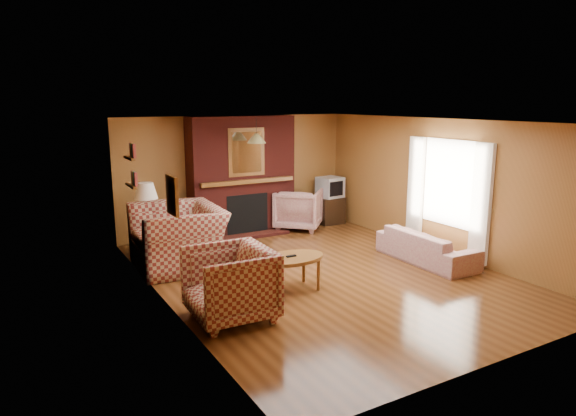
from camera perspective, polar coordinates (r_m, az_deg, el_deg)
floor at (r=8.24m, az=3.85°, el=-7.33°), size 6.50×6.50×0.00m
ceiling at (r=7.78m, az=4.10°, el=9.59°), size 6.50×6.50×0.00m
wall_back at (r=10.74m, az=-5.73°, el=3.77°), size 6.50×0.00×6.50m
wall_front at (r=5.60m, az=22.85°, el=-4.72°), size 6.50×0.00×6.50m
wall_left at (r=6.88m, az=-13.61°, el=-1.13°), size 0.00×6.50×6.50m
wall_right at (r=9.53m, az=16.58°, el=2.29°), size 0.00×6.50×6.50m
fireplace at (r=10.50m, az=-5.14°, el=3.50°), size 2.20×0.82×2.40m
window_right at (r=9.37m, az=17.24°, el=1.64°), size 0.10×1.85×2.00m
bookshelf at (r=8.63m, az=-17.00°, el=4.44°), size 0.09×0.55×0.71m
botanical_print at (r=6.54m, az=-12.73°, el=1.38°), size 0.05×0.40×0.50m
pendant_light at (r=9.80m, az=-3.53°, el=7.74°), size 0.36×0.36×0.48m
plaid_loveseat at (r=8.65m, az=-12.15°, el=-3.15°), size 1.45×1.63×1.01m
plaid_armchair at (r=6.51m, az=-6.48°, el=-8.37°), size 1.05×1.03×0.93m
floral_sofa at (r=9.07m, az=15.15°, el=-4.12°), size 0.76×1.86×0.54m
floral_armchair at (r=10.94m, az=1.18°, el=-0.12°), size 1.31×1.32×0.86m
coffee_table at (r=7.41m, az=0.35°, el=-5.84°), size 1.02×0.63×0.53m
side_table at (r=9.49m, az=-15.25°, el=-3.15°), size 0.51×0.51×0.63m
table_lamp at (r=9.34m, az=-15.48°, el=0.92°), size 0.41×0.41×0.67m
tv_stand at (r=11.50m, az=4.64°, el=-0.23°), size 0.56×0.51×0.59m
crt_tv at (r=11.40m, az=4.70°, el=2.32°), size 0.54×0.54×0.45m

